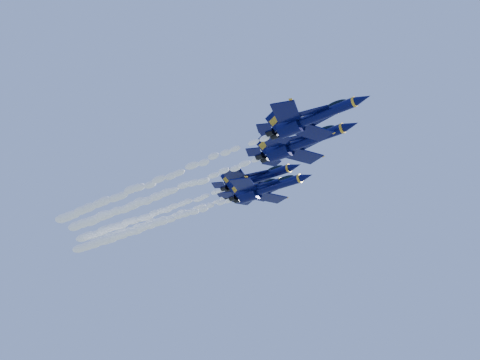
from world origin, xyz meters
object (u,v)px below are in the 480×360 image
Objects in this scene: jet_fourth at (255,179)px; jet_fifth at (253,189)px; jet_lead at (310,119)px; jet_second at (299,143)px; jet_third at (265,189)px.

jet_fifth is at bearing 129.90° from jet_fourth.
jet_lead is 0.82× the size of jet_fifth.
jet_second is 0.95× the size of jet_third.
jet_third reaches higher than jet_second.
jet_second is at bearing 129.24° from jet_lead.
jet_lead is 31.05m from jet_third.
jet_second is at bearing -37.60° from jet_third.
jet_fourth reaches higher than jet_second.
jet_second is 0.91× the size of jet_fourth.
jet_third is (-15.46, 11.90, 0.26)m from jet_second.
jet_third is at bearing 142.40° from jet_second.
jet_second is 25.77m from jet_fourth.
jet_lead is 0.77× the size of jet_fourth.
jet_fifth is (-27.95, 24.32, 7.49)m from jet_second.
jet_lead is 0.80× the size of jet_third.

